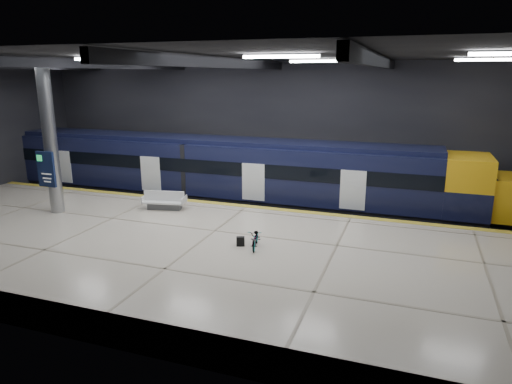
% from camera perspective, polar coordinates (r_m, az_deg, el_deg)
% --- Properties ---
extents(ground, '(30.00, 30.00, 0.00)m').
position_cam_1_polar(ground, '(20.06, -3.89, -6.90)').
color(ground, black).
rests_on(ground, ground).
extents(room_shell, '(30.10, 16.10, 8.05)m').
position_cam_1_polar(room_shell, '(18.74, -4.20, 9.60)').
color(room_shell, black).
rests_on(room_shell, ground).
extents(platform, '(30.00, 11.00, 1.10)m').
position_cam_1_polar(platform, '(17.75, -7.13, -8.00)').
color(platform, beige).
rests_on(platform, ground).
extents(safety_strip, '(30.00, 0.40, 0.01)m').
position_cam_1_polar(safety_strip, '(22.11, -1.14, -1.78)').
color(safety_strip, gold).
rests_on(safety_strip, platform).
extents(rails, '(30.00, 1.52, 0.16)m').
position_cam_1_polar(rails, '(24.89, 1.09, -2.37)').
color(rails, gray).
rests_on(rails, ground).
extents(train, '(29.40, 2.84, 3.79)m').
position_cam_1_polar(train, '(24.83, -1.86, 2.31)').
color(train, black).
rests_on(train, ground).
extents(bench, '(2.13, 1.21, 0.89)m').
position_cam_1_polar(bench, '(22.02, -11.37, -1.31)').
color(bench, '#595B60').
rests_on(bench, platform).
extents(bicycle, '(0.81, 1.50, 0.75)m').
position_cam_1_polar(bicycle, '(16.83, -0.04, -5.79)').
color(bicycle, '#99999E').
rests_on(bicycle, platform).
extents(pannier_bag, '(0.34, 0.27, 0.35)m').
position_cam_1_polar(pannier_bag, '(17.09, -1.95, -6.18)').
color(pannier_bag, black).
rests_on(pannier_bag, platform).
extents(info_column, '(0.90, 0.78, 6.90)m').
position_cam_1_polar(info_column, '(22.49, -24.40, 5.95)').
color(info_column, '#9EA0A5').
rests_on(info_column, platform).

